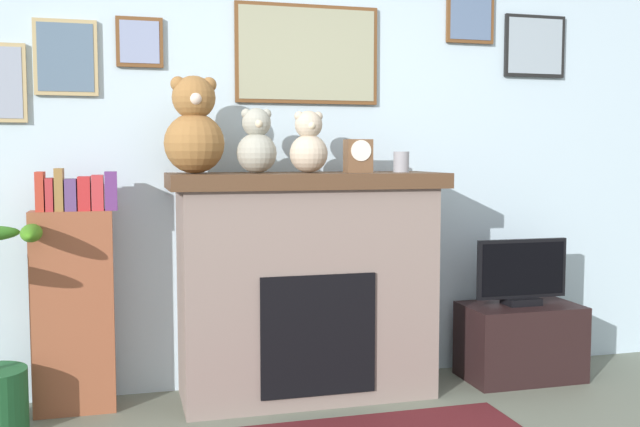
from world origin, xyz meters
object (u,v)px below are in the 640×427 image
teddy_bear_grey (194,130)px  mantel_clock (358,156)px  teddy_bear_brown (309,145)px  fireplace (306,284)px  bookshelf (74,299)px  television (522,273)px  candle_jar (401,162)px  teddy_bear_tan (257,144)px  tv_stand (520,341)px

teddy_bear_grey → mantel_clock: bearing=-0.1°
teddy_bear_grey → teddy_bear_brown: teddy_bear_grey is taller
mantel_clock → teddy_bear_brown: teddy_bear_brown is taller
fireplace → teddy_bear_brown: (0.01, -0.02, 0.75)m
teddy_bear_grey → bookshelf: bearing=172.9°
television → teddy_bear_grey: teddy_bear_grey is taller
candle_jar → teddy_bear_tan: bearing=-180.0°
tv_stand → teddy_bear_grey: (-1.87, 0.02, 1.21)m
bookshelf → teddy_bear_grey: (0.61, -0.08, 0.85)m
mantel_clock → teddy_bear_grey: size_ratio=0.36×
bookshelf → tv_stand: bookshelf is taller
tv_stand → teddy_bear_brown: teddy_bear_brown is taller
television → teddy_bear_tan: bearing=179.0°
fireplace → teddy_bear_brown: bearing=-59.5°
fireplace → teddy_bear_tan: bearing=-176.1°
candle_jar → teddy_bear_grey: bearing=-180.0°
tv_stand → teddy_bear_grey: 2.23m
bookshelf → candle_jar: size_ratio=10.98×
mantel_clock → teddy_bear_tan: size_ratio=0.53×
television → teddy_bear_tan: teddy_bear_tan is taller
tv_stand → teddy_bear_grey: size_ratio=1.35×
teddy_bear_tan → tv_stand: bearing=-0.9°
television → teddy_bear_brown: size_ratio=1.71×
fireplace → mantel_clock: (0.29, -0.02, 0.69)m
teddy_bear_tan → candle_jar: bearing=0.0°
television → teddy_bear_tan: (-1.55, 0.03, 0.74)m
mantel_clock → fireplace: bearing=176.2°
mantel_clock → teddy_bear_brown: 0.28m
television → mantel_clock: 1.20m
fireplace → television: (1.28, -0.04, 0.01)m
teddy_bear_brown → teddy_bear_tan: bearing=-180.0°
tv_stand → teddy_bear_brown: size_ratio=2.04×
tv_stand → television: 0.40m
teddy_bear_grey → teddy_bear_brown: (0.60, 0.00, -0.07)m
fireplace → teddy_bear_tan: 0.80m
tv_stand → mantel_clock: bearing=178.7°
bookshelf → fireplace: bearing=-2.8°
teddy_bear_grey → teddy_bear_tan: 0.33m
television → teddy_bear_grey: size_ratio=1.14×
candle_jar → mantel_clock: (-0.25, -0.00, 0.03)m
teddy_bear_grey → teddy_bear_brown: 0.60m
television → candle_jar: candle_jar is taller
tv_stand → teddy_bear_grey: teddy_bear_grey is taller
bookshelf → tv_stand: 2.50m
television → mantel_clock: mantel_clock is taller
bookshelf → television: bookshelf is taller
mantel_clock → tv_stand: bearing=-1.3°
bookshelf → teddy_bear_grey: 1.05m
fireplace → teddy_bear_grey: 1.01m
tv_stand → fireplace: bearing=178.1°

